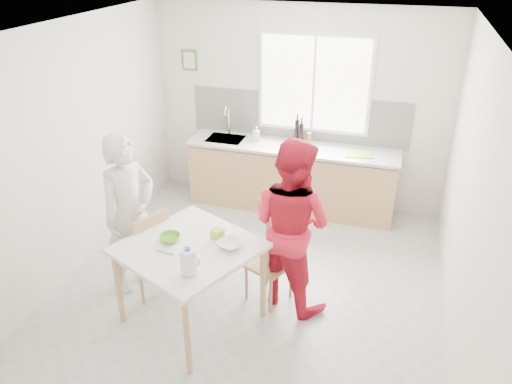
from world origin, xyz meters
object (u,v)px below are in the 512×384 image
person_white (130,214)px  bowl_green (170,238)px  bowl_white (231,244)px  milk_jug (188,261)px  wine_bottle_b (301,134)px  chair_left (147,249)px  person_red (291,224)px  wine_bottle_a (297,131)px  chair_far (273,258)px  dining_table (189,254)px

person_white → bowl_green: size_ratio=8.87×
bowl_white → milk_jug: size_ratio=0.94×
person_white → wine_bottle_b: 2.62m
chair_left → person_red: person_red is taller
person_white → milk_jug: person_white is taller
chair_left → person_white: person_white is taller
bowl_green → wine_bottle_a: bearing=77.0°
wine_bottle_b → person_red: bearing=-80.5°
milk_jug → wine_bottle_a: bearing=110.3°
chair_far → person_white: person_white is taller
wine_bottle_b → chair_left: bearing=-115.2°
bowl_white → person_red: bearing=46.5°
person_red → bowl_white: bearing=71.2°
chair_far → wine_bottle_a: (-0.24, 2.13, 0.62)m
milk_jug → person_white: bearing=167.2°
person_white → wine_bottle_a: person_white is taller
bowl_green → wine_bottle_a: 2.77m
person_red → wine_bottle_a: person_red is taller
dining_table → bowl_green: bowl_green is taller
milk_jug → wine_bottle_a: size_ratio=0.76×
chair_far → person_white: bearing=-147.0°
person_red → milk_jug: person_red is taller
wine_bottle_b → bowl_green: bearing=-105.0°
chair_left → wine_bottle_b: wine_bottle_b is taller
dining_table → person_red: 1.03m
dining_table → chair_far: bearing=42.0°
bowl_green → wine_bottle_b: size_ratio=0.65×
wine_bottle_a → wine_bottle_b: bearing=-48.1°
bowl_green → dining_table: bearing=-10.7°
dining_table → bowl_green: size_ratio=7.60×
person_white → person_red: (1.66, 0.21, 0.04)m
chair_far → person_white: size_ratio=0.48×
dining_table → wine_bottle_a: 2.78m
bowl_white → milk_jug: (-0.20, -0.49, 0.10)m
chair_far → bowl_white: bearing=-95.1°
chair_left → chair_far: size_ratio=1.17×
chair_far → dining_table: bearing=-113.3°
wine_bottle_a → wine_bottle_b: wine_bottle_a is taller
person_red → wine_bottle_a: bearing=-54.1°
wine_bottle_a → wine_bottle_b: size_ratio=1.07×
dining_table → person_red: size_ratio=0.82×
dining_table → wine_bottle_a: bearing=81.3°
chair_far → wine_bottle_a: 2.24m
chair_far → bowl_green: bowl_green is taller
person_red → wine_bottle_a: 2.19m
chair_left → bowl_white: (0.99, -0.18, 0.35)m
milk_jug → dining_table: bearing=139.3°
wine_bottle_a → person_white: bearing=-117.7°
person_white → wine_bottle_b: (1.31, 2.26, 0.21)m
person_red → milk_jug: (-0.66, -0.98, 0.09)m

